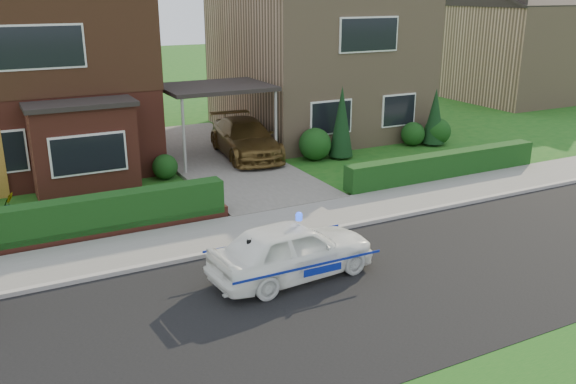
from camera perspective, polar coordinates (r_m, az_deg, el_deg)
ground at (r=13.60m, az=10.54°, el=-8.03°), size 120.00×120.00×0.00m
road at (r=13.60m, az=10.54°, el=-8.03°), size 60.00×6.00×0.02m
kerb at (r=15.86m, az=3.85°, el=-3.58°), size 60.00×0.16×0.12m
sidewalk at (r=16.71m, az=2.00°, el=-2.42°), size 60.00×2.00×0.10m
driveway at (r=22.68m, az=-6.56°, el=3.12°), size 3.80×12.00×0.12m
house_left at (r=23.58m, az=-23.09°, el=11.67°), size 7.50×9.53×7.25m
house_right at (r=27.19m, az=2.58°, el=13.46°), size 7.50×8.06×7.25m
carport_link at (r=22.10m, az=-6.76°, el=9.60°), size 3.80×3.00×2.77m
dwarf_wall at (r=16.01m, az=-18.71°, el=-3.89°), size 7.70×0.25×0.36m
hedge_left at (r=16.21m, az=-18.73°, el=-4.30°), size 7.50×0.55×0.90m
hedge_right at (r=20.93m, az=14.28°, el=1.19°), size 7.50×0.55×0.80m
shrub_left_mid at (r=19.88m, az=-15.65°, el=2.16°), size 1.32×1.32×1.32m
shrub_left_near at (r=20.58m, az=-11.43°, el=2.33°), size 0.84×0.84×0.84m
shrub_right_near at (r=22.46m, az=2.54°, el=4.49°), size 1.20×1.20×1.20m
shrub_right_mid at (r=25.12m, az=11.61°, el=5.34°), size 0.96×0.96×0.96m
shrub_right_far at (r=25.51m, az=13.80°, el=5.53°), size 1.08×1.08×1.08m
conifer_a at (r=22.64m, az=5.03°, el=6.37°), size 0.90×0.90×2.60m
conifer_b at (r=25.27m, az=13.55°, el=6.73°), size 0.90×0.90×2.20m
neighbour_right at (r=37.79m, az=20.41°, el=12.12°), size 6.50×7.00×5.20m
police_car at (r=13.22m, az=0.38°, el=-5.47°), size 3.42×3.82×1.43m
driveway_car at (r=22.63m, az=-4.01°, el=5.05°), size 2.39×4.77×1.33m
potted_plant_a at (r=17.41m, az=-20.51°, el=-1.74°), size 0.43×0.37×0.68m
potted_plant_b at (r=18.45m, az=-24.73°, el=-1.14°), size 0.49×0.46×0.70m
potted_plant_c at (r=17.27m, az=-8.36°, el=-0.71°), size 0.49×0.49×0.78m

